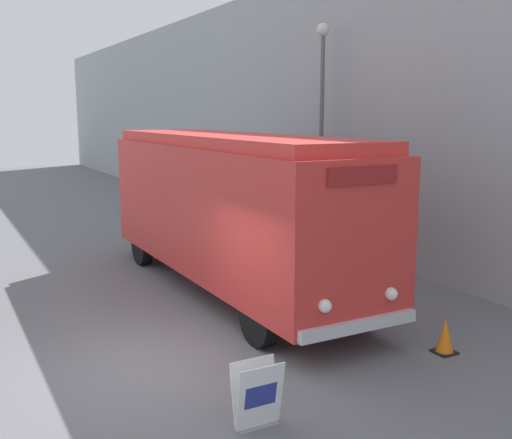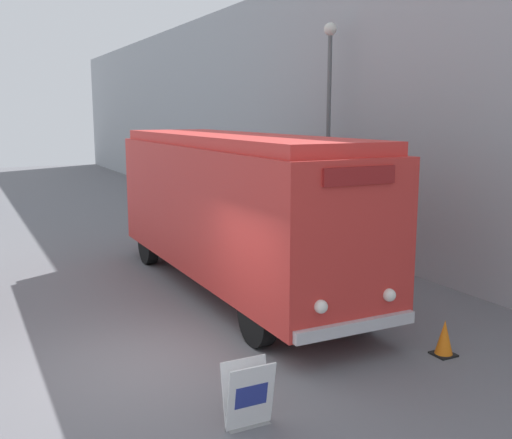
% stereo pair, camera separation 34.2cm
% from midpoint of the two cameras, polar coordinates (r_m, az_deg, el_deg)
% --- Properties ---
extents(ground_plane, '(80.00, 80.00, 0.00)m').
position_cam_midpoint_polar(ground_plane, '(10.14, -10.22, -13.45)').
color(ground_plane, slate).
extents(building_wall_right, '(0.30, 60.00, 8.17)m').
position_cam_midpoint_polar(building_wall_right, '(21.55, 0.41, 10.24)').
color(building_wall_right, '#9EA3A8').
rests_on(building_wall_right, ground_plane).
extents(vintage_bus, '(2.42, 9.47, 3.56)m').
position_cam_midpoint_polar(vintage_bus, '(13.50, -3.20, 1.47)').
color(vintage_bus, black).
rests_on(vintage_bus, ground_plane).
extents(sign_board, '(0.65, 0.33, 0.88)m').
position_cam_midpoint_polar(sign_board, '(8.06, -1.13, -16.42)').
color(sign_board, gray).
rests_on(sign_board, ground_plane).
extents(streetlamp, '(0.36, 0.36, 6.47)m').
position_cam_midpoint_polar(streetlamp, '(17.15, 5.71, 10.59)').
color(streetlamp, '#595E60').
rests_on(streetlamp, ground_plane).
extents(traffic_cone, '(0.36, 0.36, 0.61)m').
position_cam_midpoint_polar(traffic_cone, '(10.76, 16.69, -10.58)').
color(traffic_cone, black).
rests_on(traffic_cone, ground_plane).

